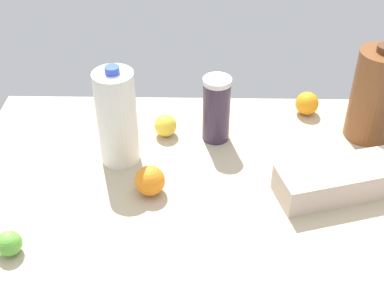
# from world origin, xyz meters

# --- Properties ---
(countertop) EXTENTS (1.20, 0.76, 0.03)m
(countertop) POSITION_xyz_m (0.00, 0.00, 0.01)
(countertop) COLOR #B9AA8A
(countertop) RESTS_ON ground
(shaker_bottle) EXTENTS (0.08, 0.08, 0.19)m
(shaker_bottle) POSITION_xyz_m (0.06, 0.17, 0.13)
(shaker_bottle) COLOR #382A41
(shaker_bottle) RESTS_ON countertop
(egg_carton) EXTENTS (0.34, 0.20, 0.08)m
(egg_carton) POSITION_xyz_m (0.37, -0.06, 0.07)
(egg_carton) COLOR beige
(egg_carton) RESTS_ON countertop
(milk_jug) EXTENTS (0.11, 0.11, 0.28)m
(milk_jug) POSITION_xyz_m (-0.20, 0.06, 0.16)
(milk_jug) COLOR white
(milk_jug) RESTS_ON countertop
(chocolate_milk_jug) EXTENTS (0.13, 0.13, 0.28)m
(chocolate_milk_jug) POSITION_xyz_m (0.50, 0.19, 0.16)
(chocolate_milk_jug) COLOR brown
(chocolate_milk_jug) RESTS_ON countertop
(orange_near_front) EXTENTS (0.08, 0.08, 0.08)m
(orange_near_front) POSITION_xyz_m (-0.10, -0.07, 0.07)
(orange_near_front) COLOR orange
(orange_near_front) RESTS_ON countertop
(orange_by_jug) EXTENTS (0.07, 0.07, 0.07)m
(orange_by_jug) POSITION_xyz_m (0.34, 0.30, 0.07)
(orange_by_jug) COLOR orange
(orange_by_jug) RESTS_ON countertop
(lemon_loose) EXTENTS (0.06, 0.06, 0.06)m
(lemon_loose) POSITION_xyz_m (-0.08, 0.18, 0.06)
(lemon_loose) COLOR yellow
(lemon_loose) RESTS_ON countertop
(lime_far_back) EXTENTS (0.06, 0.06, 0.06)m
(lime_far_back) POSITION_xyz_m (-0.40, -0.28, 0.06)
(lime_far_back) COLOR #66BB3D
(lime_far_back) RESTS_ON countertop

